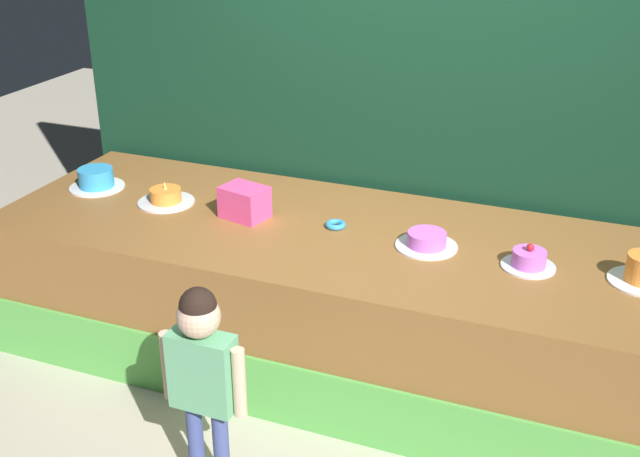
# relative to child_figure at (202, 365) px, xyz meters

# --- Properties ---
(ground_plane) EXTENTS (12.00, 12.00, 0.00)m
(ground_plane) POSITION_rel_child_figure_xyz_m (0.39, 0.53, -0.66)
(ground_plane) COLOR #BCB29E
(stage_platform) EXTENTS (4.22, 1.31, 0.79)m
(stage_platform) POSITION_rel_child_figure_xyz_m (0.39, 1.17, -0.27)
(stage_platform) COLOR brown
(stage_platform) RESTS_ON ground_plane
(curtain_backdrop) EXTENTS (4.46, 0.08, 2.98)m
(curtain_backdrop) POSITION_rel_child_figure_xyz_m (0.39, 1.92, 0.83)
(curtain_backdrop) COLOR #113823
(curtain_backdrop) RESTS_ON ground_plane
(child_figure) EXTENTS (0.40, 0.18, 1.03)m
(child_figure) POSITION_rel_child_figure_xyz_m (0.00, 0.00, 0.00)
(child_figure) COLOR #3F4C8C
(child_figure) RESTS_ON ground_plane
(pink_box) EXTENTS (0.28, 0.23, 0.18)m
(pink_box) POSITION_rel_child_figure_xyz_m (-0.38, 1.17, 0.22)
(pink_box) COLOR #F74A93
(pink_box) RESTS_ON stage_platform
(donut) EXTENTS (0.11, 0.11, 0.03)m
(donut) POSITION_rel_child_figure_xyz_m (0.14, 1.22, 0.14)
(donut) COLOR #3399D8
(donut) RESTS_ON stage_platform
(cake_far_left) EXTENTS (0.33, 0.33, 0.12)m
(cake_far_left) POSITION_rel_child_figure_xyz_m (-1.40, 1.23, 0.18)
(cake_far_left) COLOR white
(cake_far_left) RESTS_ON stage_platform
(cake_left) EXTENTS (0.33, 0.33, 0.13)m
(cake_left) POSITION_rel_child_figure_xyz_m (-0.89, 1.18, 0.16)
(cake_left) COLOR silver
(cake_left) RESTS_ON stage_platform
(cake_center_left) EXTENTS (0.32, 0.32, 0.08)m
(cake_center_left) POSITION_rel_child_figure_xyz_m (0.65, 1.17, 0.16)
(cake_center_left) COLOR silver
(cake_center_left) RESTS_ON stage_platform
(cake_center_right) EXTENTS (0.26, 0.26, 0.13)m
(cake_center_right) POSITION_rel_child_figure_xyz_m (1.16, 1.13, 0.17)
(cake_center_right) COLOR silver
(cake_center_right) RESTS_ON stage_platform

